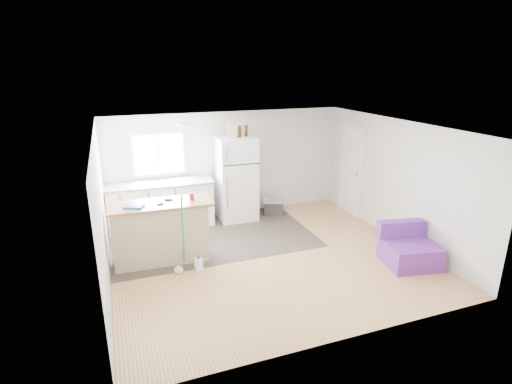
# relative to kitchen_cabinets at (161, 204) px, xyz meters

# --- Properties ---
(room) EXTENTS (5.51, 5.01, 2.41)m
(room) POSITION_rel_kitchen_cabinets_xyz_m (1.62, -2.15, 0.68)
(room) COLOR #A56E45
(room) RESTS_ON ground
(vinyl_zone) EXTENTS (4.05, 2.50, 0.00)m
(vinyl_zone) POSITION_rel_kitchen_cabinets_xyz_m (0.90, -0.90, -0.51)
(vinyl_zone) COLOR #382E2A
(vinyl_zone) RESTS_ON floor
(window) EXTENTS (1.18, 0.06, 0.98)m
(window) POSITION_rel_kitchen_cabinets_xyz_m (0.07, 0.34, 1.04)
(window) COLOR white
(window) RESTS_ON back_wall
(interior_door) EXTENTS (0.11, 0.92, 2.10)m
(interior_door) POSITION_rel_kitchen_cabinets_xyz_m (4.35, -0.60, 0.50)
(interior_door) COLOR white
(interior_door) RESTS_ON right_wall
(ceiling_fixture) EXTENTS (0.30, 0.30, 0.07)m
(ceiling_fixture) POSITION_rel_kitchen_cabinets_xyz_m (0.42, -0.95, 1.85)
(ceiling_fixture) COLOR white
(ceiling_fixture) RESTS_ON ceiling
(kitchen_cabinets) EXTENTS (2.28, 0.78, 1.30)m
(kitchen_cabinets) POSITION_rel_kitchen_cabinets_xyz_m (0.00, 0.00, 0.00)
(kitchen_cabinets) COLOR white
(kitchen_cabinets) RESTS_ON floor
(peninsula) EXTENTS (1.82, 0.76, 1.10)m
(peninsula) POSITION_rel_kitchen_cabinets_xyz_m (-0.21, -1.61, 0.04)
(peninsula) COLOR tan
(peninsula) RESTS_ON floor
(refrigerator) EXTENTS (0.85, 0.81, 1.89)m
(refrigerator) POSITION_rel_kitchen_cabinets_xyz_m (1.69, -0.06, 0.43)
(refrigerator) COLOR white
(refrigerator) RESTS_ON floor
(cooler) EXTENTS (0.55, 0.47, 0.36)m
(cooler) POSITION_rel_kitchen_cabinets_xyz_m (2.59, -0.11, -0.33)
(cooler) COLOR #2D2D2F
(cooler) RESTS_ON floor
(purple_seat) EXTENTS (1.01, 0.97, 0.71)m
(purple_seat) POSITION_rel_kitchen_cabinets_xyz_m (3.89, -3.23, -0.25)
(purple_seat) COLOR #682C92
(purple_seat) RESTS_ON floor
(cleaner_jug) EXTENTS (0.14, 0.10, 0.28)m
(cleaner_jug) POSITION_rel_kitchen_cabinets_xyz_m (0.32, -2.22, -0.39)
(cleaner_jug) COLOR white
(cleaner_jug) RESTS_ON floor
(mop) EXTENTS (0.24, 0.39, 1.41)m
(mop) POSITION_rel_kitchen_cabinets_xyz_m (0.01, -2.16, -0.28)
(mop) COLOR green
(mop) RESTS_ON floor
(red_cup) EXTENTS (0.09, 0.09, 0.12)m
(red_cup) POSITION_rel_kitchen_cabinets_xyz_m (0.37, -1.62, 0.65)
(red_cup) COLOR red
(red_cup) RESTS_ON peninsula
(blue_tray) EXTENTS (0.36, 0.32, 0.04)m
(blue_tray) POSITION_rel_kitchen_cabinets_xyz_m (-0.63, -1.68, 0.60)
(blue_tray) COLOR blue
(blue_tray) RESTS_ON peninsula
(tool_a) EXTENTS (0.15, 0.09, 0.03)m
(tool_a) POSITION_rel_kitchen_cabinets_xyz_m (-0.03, -1.51, 0.60)
(tool_a) COLOR black
(tool_a) RESTS_ON peninsula
(tool_b) EXTENTS (0.11, 0.07, 0.03)m
(tool_b) POSITION_rel_kitchen_cabinets_xyz_m (-0.19, -1.69, 0.60)
(tool_b) COLOR black
(tool_b) RESTS_ON peninsula
(cardboard_box) EXTENTS (0.21, 0.13, 0.30)m
(cardboard_box) POSITION_rel_kitchen_cabinets_xyz_m (1.60, -0.10, 1.52)
(cardboard_box) COLOR tan
(cardboard_box) RESTS_ON refrigerator
(bottle_left) EXTENTS (0.08, 0.08, 0.25)m
(bottle_left) POSITION_rel_kitchen_cabinets_xyz_m (1.77, -0.12, 1.50)
(bottle_left) COLOR #331909
(bottle_left) RESTS_ON refrigerator
(bottle_right) EXTENTS (0.09, 0.09, 0.25)m
(bottle_right) POSITION_rel_kitchen_cabinets_xyz_m (1.94, -0.05, 1.50)
(bottle_right) COLOR #331909
(bottle_right) RESTS_ON refrigerator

